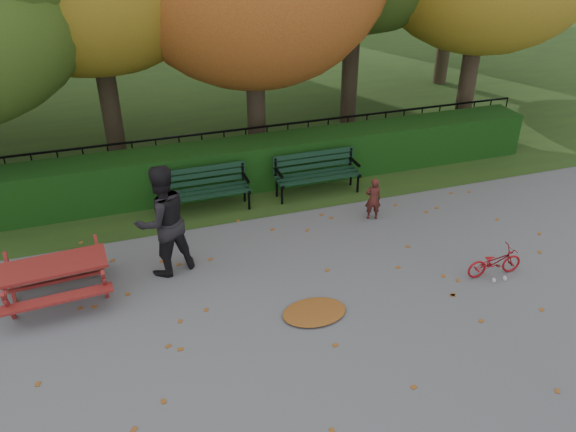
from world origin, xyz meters
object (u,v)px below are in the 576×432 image
object	(u,v)px
child	(373,199)
bench_right	(316,170)
picnic_table	(55,272)
adult	(163,221)
bicycle	(495,262)
bench_left	(204,187)

from	to	relation	value
child	bench_right	bearing A→B (deg)	-50.64
picnic_table	child	distance (m)	5.83
picnic_table	adult	distance (m)	1.80
bicycle	adult	bearing A→B (deg)	73.45
bench_left	picnic_table	world-z (taller)	bench_left
bench_right	child	bearing A→B (deg)	-64.96
adult	picnic_table	bearing A→B (deg)	-10.52
bicycle	picnic_table	bearing A→B (deg)	80.23
picnic_table	bicycle	world-z (taller)	picnic_table
picnic_table	bicycle	bearing A→B (deg)	-16.85
bench_left	adult	world-z (taller)	adult
adult	child	bearing A→B (deg)	167.88
bench_right	child	xyz separation A→B (m)	(0.65, -1.39, -0.09)
picnic_table	bicycle	distance (m)	7.06
picnic_table	bicycle	size ratio (longest dim) A/B	1.69
adult	bench_right	bearing A→B (deg)	-170.07
child	adult	xyz separation A→B (m)	(-4.05, -0.51, 0.53)
picnic_table	child	bearing A→B (deg)	3.78
child	adult	world-z (taller)	adult
bench_left	bicycle	distance (m)	5.60
child	adult	distance (m)	4.12
adult	bicycle	bearing A→B (deg)	140.95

